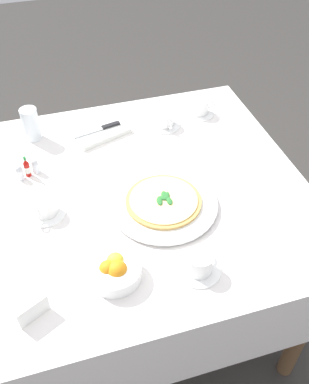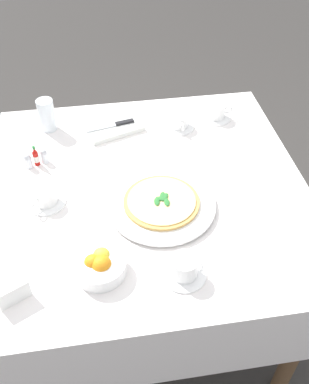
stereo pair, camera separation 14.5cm
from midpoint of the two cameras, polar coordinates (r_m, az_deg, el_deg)
The scene contains 16 objects.
ground_plane at distance 2.08m, azimuth 1.41°, elevation -14.51°, with size 8.00×8.00×0.00m, color #33302D.
dining_table at distance 1.59m, azimuth 1.79°, elevation -2.90°, with size 1.09×1.09×0.74m.
pizza_plate at distance 1.42m, azimuth 3.83°, elevation -1.78°, with size 0.35×0.35×0.02m.
pizza at distance 1.41m, azimuth 3.86°, elevation -1.38°, with size 0.25×0.25×0.02m.
coffee_cup_left_edge at distance 1.76m, azimuth 5.57°, elevation 9.06°, with size 0.13×0.13×0.06m.
coffee_cup_far_left at distance 1.45m, azimuth -11.39°, elevation -0.79°, with size 0.13×0.13×0.06m.
coffee_cup_near_right at distance 1.84m, azimuth 10.34°, elevation 10.21°, with size 0.13×0.13×0.06m.
coffee_cup_right_edge at distance 1.24m, azimuth 7.33°, elevation -10.00°, with size 0.13×0.13×0.07m.
water_glass_far_right at distance 1.76m, azimuth -11.60°, elevation 9.53°, with size 0.07×0.07×0.13m.
napkin_folded at distance 1.75m, azimuth -3.04°, elevation 8.30°, with size 0.25×0.19×0.02m.
dinner_knife at distance 1.74m, azimuth -3.15°, elevation 8.66°, with size 0.19×0.06×0.01m.
citrus_bowl at distance 1.24m, azimuth -3.85°, elevation -9.72°, with size 0.15×0.15×0.07m.
hot_sauce_bottle at distance 1.60m, azimuth -12.81°, elevation 4.37°, with size 0.02×0.02×0.08m.
salt_shaker at distance 1.60m, azimuth -13.75°, elevation 3.79°, with size 0.03×0.03×0.06m.
pepper_shaker at distance 1.61m, azimuth -11.77°, elevation 4.46°, with size 0.03×0.03×0.06m.
menu_card at distance 1.21m, azimuth -14.54°, elevation -13.30°, with size 0.08×0.04×0.06m.
Camera 2 is at (0.15, 1.09, 1.76)m, focal length 40.72 mm.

